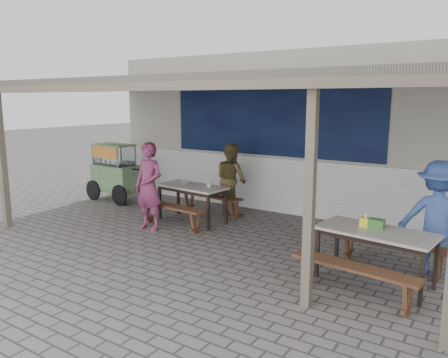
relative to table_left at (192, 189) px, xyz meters
name	(u,v)px	position (x,y,z in m)	size (l,w,h in m)	color
ground	(196,249)	(1.09, -1.30, -0.67)	(60.00, 60.00, 0.00)	slate
back_wall	(290,133)	(1.08, 2.27, 1.05)	(9.00, 1.28, 3.50)	#B8B4A5
warung_roof	(227,85)	(1.10, -0.41, 2.04)	(9.00, 4.21, 2.81)	#625A54
table_left	(192,189)	(0.00, 0.00, 0.00)	(1.50, 0.79, 0.75)	beige
bench_left_street	(172,211)	(-0.05, -0.59, -0.33)	(1.57, 0.41, 0.45)	brown
bench_left_wall	(211,200)	(0.05, 0.59, -0.33)	(1.57, 0.41, 0.45)	brown
table_right	(376,236)	(3.94, -1.07, 0.00)	(1.59, 0.90, 0.75)	beige
bench_right_street	(354,274)	(3.86, -1.73, -0.33)	(1.64, 0.47, 0.45)	brown
bench_right_wall	(392,247)	(4.01, -0.42, -0.33)	(1.64, 0.47, 0.45)	brown
vendor_cart	(115,170)	(-2.73, 0.46, 0.09)	(1.78, 0.74, 1.40)	#77A06A
patron_street_side	(149,186)	(-0.35, -0.89, 0.17)	(0.61, 0.40, 1.68)	#7E3056
patron_wall_side	(231,179)	(0.37, 0.90, 0.11)	(0.76, 0.59, 1.56)	brown
patron_right_table	(437,218)	(4.57, -0.26, 0.15)	(1.06, 0.61, 1.64)	#4060AD
tissue_box	(366,222)	(3.77, -0.98, 0.14)	(0.13, 0.13, 0.13)	#F8F829
donation_box	(377,224)	(3.92, -1.01, 0.15)	(0.20, 0.13, 0.13)	#3E7B36
condiment_jar	(209,185)	(0.37, 0.08, 0.13)	(0.09, 0.09, 0.10)	beige
condiment_bowl	(185,182)	(-0.27, 0.13, 0.11)	(0.22, 0.22, 0.05)	silver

